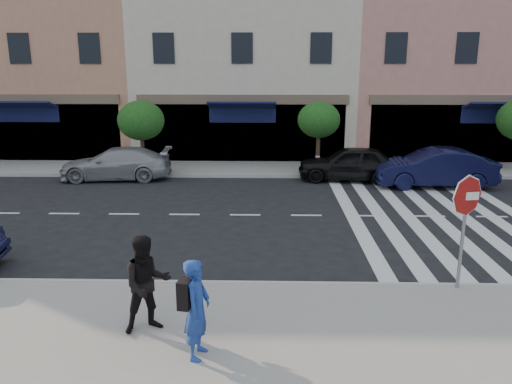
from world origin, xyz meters
The scene contains 14 objects.
ground centered at (0.00, 0.00, 0.00)m, with size 120.00×120.00×0.00m, color black.
sidewalk_near centered at (0.00, -3.75, 0.07)m, with size 60.00×4.50×0.15m, color gray.
sidewalk_far centered at (0.00, 11.00, 0.07)m, with size 60.00×3.00×0.15m, color gray.
building_west_mid centered at (-11.00, 17.00, 7.00)m, with size 10.00×9.00×14.00m, color tan.
building_centre centered at (-0.50, 17.00, 5.50)m, with size 11.00×9.00×11.00m, color beige.
building_east_mid centered at (11.50, 17.00, 6.50)m, with size 13.00×9.00×13.00m, color tan.
street_tree_wb centered at (-5.00, 10.80, 2.31)m, with size 2.10×2.10×3.06m.
street_tree_c centered at (3.00, 10.80, 2.36)m, with size 1.90×1.90×3.04m.
stop_sign centered at (4.82, -1.67, 1.96)m, with size 0.87×0.17×2.49m.
photographer centered at (-0.39, -4.36, 0.99)m, with size 0.62×0.40×1.69m, color navy.
walker centered at (-1.39, -3.55, 1.04)m, with size 0.87×0.68×1.78m, color black.
car_far_left centered at (-5.75, 9.10, 0.68)m, with size 1.89×4.66×1.35m, color #99999E.
car_far_mid centered at (4.20, 9.10, 0.74)m, with size 1.74×4.32×1.47m, color black.
car_far_right centered at (7.38, 8.06, 0.77)m, with size 1.63×4.68×1.54m, color black.
Camera 1 is at (0.73, -11.61, 4.82)m, focal length 35.00 mm.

